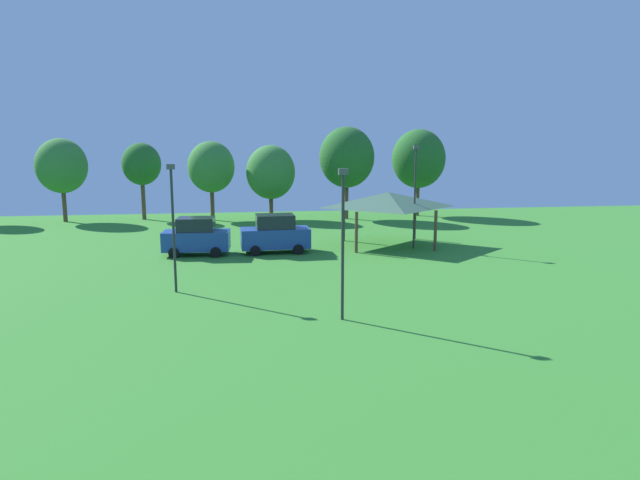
{
  "coord_description": "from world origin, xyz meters",
  "views": [
    {
      "loc": [
        -3.51,
        3.4,
        6.92
      ],
      "look_at": [
        -1.3,
        18.81,
        4.22
      ],
      "focal_mm": 32.0,
      "sensor_mm": 36.0,
      "label": 1
    }
  ],
  "objects_px": {
    "treeline_tree_2": "(142,164)",
    "treeline_tree_5": "(347,157)",
    "treeline_tree_1": "(61,166)",
    "treeline_tree_6": "(419,159)",
    "light_post_2": "(173,221)",
    "park_pavilion": "(388,200)",
    "treeline_tree_3": "(211,167)",
    "parked_car_leftmost": "(196,237)",
    "light_post_0": "(343,235)",
    "parked_car_second_from_left": "(275,234)",
    "kite_flying_10": "(478,7)",
    "treeline_tree_4": "(271,172)",
    "light_post_1": "(415,191)"
  },
  "relations": [
    {
      "from": "treeline_tree_2",
      "to": "treeline_tree_5",
      "type": "xyz_separation_m",
      "value": [
        18.1,
        -2.09,
        0.6
      ]
    },
    {
      "from": "treeline_tree_1",
      "to": "treeline_tree_6",
      "type": "xyz_separation_m",
      "value": [
        31.74,
        -0.28,
        0.49
      ]
    },
    {
      "from": "light_post_2",
      "to": "treeline_tree_6",
      "type": "bearing_deg",
      "value": 52.13
    },
    {
      "from": "park_pavilion",
      "to": "light_post_2",
      "type": "distance_m",
      "value": 16.53
    },
    {
      "from": "treeline_tree_1",
      "to": "treeline_tree_3",
      "type": "height_order",
      "value": "treeline_tree_1"
    },
    {
      "from": "parked_car_leftmost",
      "to": "light_post_0",
      "type": "distance_m",
      "value": 15.66
    },
    {
      "from": "parked_car_second_from_left",
      "to": "treeline_tree_3",
      "type": "relative_size",
      "value": 0.63
    },
    {
      "from": "park_pavilion",
      "to": "treeline_tree_1",
      "type": "bearing_deg",
      "value": 148.59
    },
    {
      "from": "kite_flying_10",
      "to": "treeline_tree_2",
      "type": "xyz_separation_m",
      "value": [
        -21.43,
        21.87,
        -9.09
      ]
    },
    {
      "from": "treeline_tree_4",
      "to": "treeline_tree_6",
      "type": "relative_size",
      "value": 0.82
    },
    {
      "from": "kite_flying_10",
      "to": "treeline_tree_2",
      "type": "height_order",
      "value": "kite_flying_10"
    },
    {
      "from": "treeline_tree_6",
      "to": "treeline_tree_2",
      "type": "bearing_deg",
      "value": 178.1
    },
    {
      "from": "light_post_1",
      "to": "treeline_tree_3",
      "type": "relative_size",
      "value": 0.96
    },
    {
      "from": "park_pavilion",
      "to": "treeline_tree_6",
      "type": "relative_size",
      "value": 0.83
    },
    {
      "from": "light_post_1",
      "to": "treeline_tree_2",
      "type": "relative_size",
      "value": 0.98
    },
    {
      "from": "light_post_0",
      "to": "treeline_tree_6",
      "type": "xyz_separation_m",
      "value": [
        12.77,
        30.48,
        1.97
      ]
    },
    {
      "from": "parked_car_leftmost",
      "to": "treeline_tree_6",
      "type": "relative_size",
      "value": 0.51
    },
    {
      "from": "treeline_tree_1",
      "to": "treeline_tree_6",
      "type": "relative_size",
      "value": 0.89
    },
    {
      "from": "kite_flying_10",
      "to": "treeline_tree_6",
      "type": "distance_m",
      "value": 23.06
    },
    {
      "from": "treeline_tree_1",
      "to": "treeline_tree_6",
      "type": "distance_m",
      "value": 31.74
    },
    {
      "from": "light_post_2",
      "to": "treeline_tree_4",
      "type": "bearing_deg",
      "value": 76.52
    },
    {
      "from": "treeline_tree_5",
      "to": "treeline_tree_4",
      "type": "bearing_deg",
      "value": 177.19
    },
    {
      "from": "parked_car_leftmost",
      "to": "treeline_tree_3",
      "type": "xyz_separation_m",
      "value": [
        0.3,
        15.93,
        3.55
      ]
    },
    {
      "from": "light_post_2",
      "to": "treeline_tree_6",
      "type": "height_order",
      "value": "treeline_tree_6"
    },
    {
      "from": "park_pavilion",
      "to": "treeline_tree_3",
      "type": "xyz_separation_m",
      "value": [
        -12.18,
        14.41,
        1.62
      ]
    },
    {
      "from": "park_pavilion",
      "to": "treeline_tree_2",
      "type": "distance_m",
      "value": 24.22
    },
    {
      "from": "light_post_2",
      "to": "treeline_tree_5",
      "type": "xyz_separation_m",
      "value": [
        12.63,
        24.06,
        2.15
      ]
    },
    {
      "from": "light_post_2",
      "to": "treeline_tree_2",
      "type": "distance_m",
      "value": 26.76
    },
    {
      "from": "kite_flying_10",
      "to": "light_post_0",
      "type": "xyz_separation_m",
      "value": [
        -9.05,
        -9.45,
        -10.65
      ]
    },
    {
      "from": "treeline_tree_4",
      "to": "treeline_tree_3",
      "type": "bearing_deg",
      "value": 175.42
    },
    {
      "from": "parked_car_leftmost",
      "to": "parked_car_second_from_left",
      "type": "relative_size",
      "value": 0.95
    },
    {
      "from": "parked_car_leftmost",
      "to": "treeline_tree_1",
      "type": "bearing_deg",
      "value": 130.19
    },
    {
      "from": "treeline_tree_5",
      "to": "treeline_tree_6",
      "type": "bearing_deg",
      "value": 10.1
    },
    {
      "from": "kite_flying_10",
      "to": "treeline_tree_5",
      "type": "xyz_separation_m",
      "value": [
        -3.33,
        19.78,
        -8.49
      ]
    },
    {
      "from": "kite_flying_10",
      "to": "treeline_tree_4",
      "type": "xyz_separation_m",
      "value": [
        -10.12,
        20.11,
        -9.78
      ]
    },
    {
      "from": "kite_flying_10",
      "to": "treeline_tree_2",
      "type": "relative_size",
      "value": 0.29
    },
    {
      "from": "kite_flying_10",
      "to": "treeline_tree_5",
      "type": "height_order",
      "value": "kite_flying_10"
    },
    {
      "from": "kite_flying_10",
      "to": "park_pavilion",
      "type": "bearing_deg",
      "value": 117.05
    },
    {
      "from": "light_post_0",
      "to": "light_post_2",
      "type": "xyz_separation_m",
      "value": [
        -6.92,
        5.17,
        0.0
      ]
    },
    {
      "from": "treeline_tree_2",
      "to": "treeline_tree_3",
      "type": "xyz_separation_m",
      "value": [
        6.12,
        -1.34,
        -0.21
      ]
    },
    {
      "from": "parked_car_leftmost",
      "to": "parked_car_second_from_left",
      "type": "height_order",
      "value": "parked_car_second_from_left"
    },
    {
      "from": "treeline_tree_2",
      "to": "treeline_tree_3",
      "type": "relative_size",
      "value": 0.98
    },
    {
      "from": "park_pavilion",
      "to": "light_post_2",
      "type": "height_order",
      "value": "light_post_2"
    },
    {
      "from": "light_post_0",
      "to": "treeline_tree_1",
      "type": "distance_m",
      "value": 36.18
    },
    {
      "from": "treeline_tree_4",
      "to": "light_post_0",
      "type": "bearing_deg",
      "value": -87.93
    },
    {
      "from": "light_post_0",
      "to": "treeline_tree_2",
      "type": "height_order",
      "value": "treeline_tree_2"
    },
    {
      "from": "treeline_tree_2",
      "to": "treeline_tree_4",
      "type": "bearing_deg",
      "value": -8.82
    },
    {
      "from": "light_post_2",
      "to": "treeline_tree_1",
      "type": "distance_m",
      "value": 28.33
    },
    {
      "from": "parked_car_leftmost",
      "to": "treeline_tree_6",
      "type": "xyz_separation_m",
      "value": [
        19.33,
        16.43,
        4.18
      ]
    },
    {
      "from": "parked_car_leftmost",
      "to": "treeline_tree_1",
      "type": "height_order",
      "value": "treeline_tree_1"
    }
  ]
}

